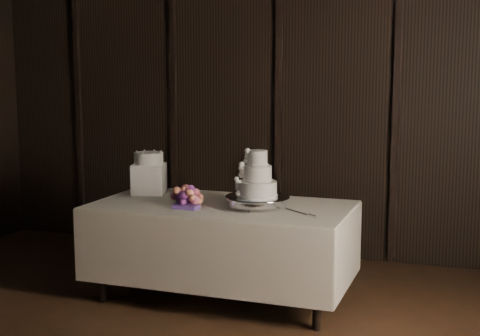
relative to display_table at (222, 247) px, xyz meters
name	(u,v)px	position (x,y,z in m)	size (l,w,h in m)	color
room	(86,131)	(0.06, -2.03, 1.08)	(6.08, 7.08, 3.08)	black
display_table	(222,247)	(0.00, 0.00, 0.00)	(2.01, 1.09, 0.76)	beige
cake_stand	(257,202)	(0.31, -0.06, 0.39)	(0.48, 0.48, 0.09)	silver
wedding_cake	(254,178)	(0.28, -0.07, 0.57)	(0.33, 0.29, 0.35)	white
bouquet	(186,197)	(-0.24, -0.13, 0.41)	(0.30, 0.40, 0.19)	#B24B64
box_pedestal	(149,179)	(-0.74, 0.25, 0.47)	(0.26, 0.26, 0.25)	white
small_cake	(149,158)	(-0.74, 0.25, 0.64)	(0.24, 0.24, 0.10)	white
cake_knife	(296,212)	(0.62, -0.12, 0.35)	(0.37, 0.02, 0.01)	silver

